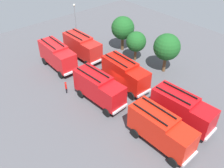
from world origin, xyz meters
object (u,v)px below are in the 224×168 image
object	(u,v)px
fire_truck_3	(82,46)
lamppost	(75,19)
traffic_cone_0	(90,49)
fire_truck_2	(161,129)
tree_2	(167,47)
fire_truck_1	(99,87)
firefighter_0	(90,48)
tree_0	(123,28)
fire_truck_4	(125,73)
fire_truck_5	(182,109)
firefighter_1	(66,87)
fire_truck_0	(57,55)
tree_1	(136,42)

from	to	relation	value
fire_truck_3	lamppost	bearing A→B (deg)	151.65
fire_truck_3	traffic_cone_0	size ratio (longest dim) A/B	11.96
fire_truck_2	tree_2	bearing A→B (deg)	125.98
fire_truck_1	fire_truck_3	size ratio (longest dim) A/B	1.01
firefighter_0	tree_0	xyz separation A→B (m)	(2.77, 4.89, 3.01)
fire_truck_1	fire_truck_4	xyz separation A→B (m)	(-0.23, 4.60, 0.00)
fire_truck_5	tree_0	world-z (taller)	tree_0
fire_truck_4	firefighter_1	bearing A→B (deg)	-119.47
fire_truck_0	fire_truck_1	distance (m)	10.29
fire_truck_0	tree_0	bearing A→B (deg)	80.43
fire_truck_0	tree_1	bearing A→B (deg)	61.10
firefighter_1	fire_truck_2	bearing A→B (deg)	128.25
traffic_cone_0	lamppost	size ratio (longest dim) A/B	0.09
traffic_cone_0	firefighter_1	bearing A→B (deg)	-51.94
fire_truck_1	fire_truck_4	size ratio (longest dim) A/B	1.01
fire_truck_0	fire_truck_1	bearing A→B (deg)	-0.54
fire_truck_3	traffic_cone_0	xyz separation A→B (m)	(-1.33, 2.42, -1.85)
fire_truck_3	firefighter_1	size ratio (longest dim) A/B	4.52
fire_truck_2	firefighter_0	world-z (taller)	fire_truck_2
fire_truck_2	tree_2	xyz separation A→B (m)	(-8.60, 11.23, 1.83)
firefighter_0	tree_1	size ratio (longest dim) A/B	0.35
fire_truck_4	tree_2	xyz separation A→B (m)	(1.03, 7.04, 1.83)
fire_truck_0	traffic_cone_0	xyz separation A→B (m)	(-1.28, 6.87, -1.85)
fire_truck_3	tree_2	world-z (taller)	tree_2
tree_0	fire_truck_4	bearing A→B (deg)	-41.05
firefighter_0	tree_2	world-z (taller)	tree_2
fire_truck_5	firefighter_0	bearing A→B (deg)	170.01
fire_truck_4	firefighter_0	bearing A→B (deg)	170.32
tree_1	fire_truck_2	bearing A→B (deg)	-36.95
fire_truck_3	fire_truck_4	distance (m)	10.01
fire_truck_4	traffic_cone_0	world-z (taller)	fire_truck_4
firefighter_0	lamppost	size ratio (longest dim) A/B	0.25
fire_truck_4	lamppost	size ratio (longest dim) A/B	1.11
fire_truck_4	fire_truck_5	world-z (taller)	same
firefighter_1	tree_2	bearing A→B (deg)	-172.61
fire_truck_3	tree_1	distance (m)	8.50
fire_truck_4	tree_2	size ratio (longest dim) A/B	1.22
fire_truck_2	tree_1	size ratio (longest dim) A/B	1.51
fire_truck_4	firefighter_0	size ratio (longest dim) A/B	4.35
fire_truck_0	lamppost	size ratio (longest dim) A/B	1.11
traffic_cone_0	lamppost	distance (m)	6.27
tree_1	lamppost	distance (m)	12.71
tree_0	firefighter_0	bearing A→B (deg)	-119.58
fire_truck_0	tree_0	xyz separation A→B (m)	(2.11, 11.23, 1.79)
fire_truck_3	firefighter_0	size ratio (longest dim) A/B	4.37
firefighter_1	traffic_cone_0	world-z (taller)	firefighter_1
fire_truck_1	fire_truck_4	distance (m)	4.61
fire_truck_1	tree_0	world-z (taller)	tree_0
firefighter_0	tree_0	bearing A→B (deg)	29.63
fire_truck_1	tree_2	world-z (taller)	tree_2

